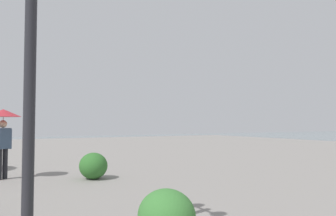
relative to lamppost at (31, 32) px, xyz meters
The scene contains 4 objects.
lamppost is the anchor object (origin of this frame).
pedestrian 6.54m from the lamppost, ahead, with size 1.00×1.00×2.03m.
shrub_low 2.96m from the lamppost, 100.32° to the right, with size 0.86×0.77×0.73m.
shrub_round 6.19m from the lamppost, 24.02° to the right, with size 0.90×0.81×0.76m.
Camera 1 is at (-0.23, 1.33, 1.63)m, focal length 35.42 mm.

